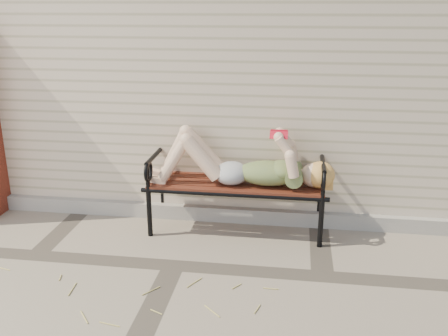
# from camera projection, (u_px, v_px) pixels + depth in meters

# --- Properties ---
(ground) EXTENTS (80.00, 80.00, 0.00)m
(ground) POSITION_uv_depth(u_px,v_px,m) (174.00, 265.00, 4.24)
(ground) COLOR gray
(ground) RESTS_ON ground
(house_wall) EXTENTS (8.00, 4.00, 3.00)m
(house_wall) POSITION_uv_depth(u_px,v_px,m) (224.00, 53.00, 6.59)
(house_wall) COLOR #C3AF98
(house_wall) RESTS_ON ground
(foundation_strip) EXTENTS (8.00, 0.10, 0.15)m
(foundation_strip) POSITION_uv_depth(u_px,v_px,m) (196.00, 212.00, 5.13)
(foundation_strip) COLOR #9C958D
(foundation_strip) RESTS_ON ground
(garden_bench) EXTENTS (1.81, 0.72, 1.17)m
(garden_bench) POSITION_uv_depth(u_px,v_px,m) (238.00, 163.00, 4.81)
(garden_bench) COLOR black
(garden_bench) RESTS_ON ground
(reading_woman) EXTENTS (1.71, 0.39, 0.54)m
(reading_woman) POSITION_uv_depth(u_px,v_px,m) (238.00, 163.00, 4.66)
(reading_woman) COLOR #0A3649
(reading_woman) RESTS_ON ground
(straw_scatter) EXTENTS (2.92, 1.72, 0.01)m
(straw_scatter) POSITION_uv_depth(u_px,v_px,m) (82.00, 324.00, 3.46)
(straw_scatter) COLOR tan
(straw_scatter) RESTS_ON ground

